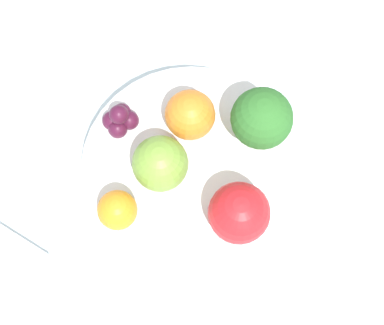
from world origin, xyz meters
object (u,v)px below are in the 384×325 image
broccoli (262,119)px  orange_front (117,210)px  orange_back (190,115)px  spoon (16,244)px  apple_red (160,164)px  bowl (192,172)px  grape_cluster (120,119)px  apple_green (239,213)px

broccoli → orange_front: broccoli is taller
orange_front → orange_back: bearing=-24.9°
orange_back → spoon: orange_back is taller
apple_red → spoon: size_ratio=0.77×
bowl → orange_back: 0.06m
orange_front → orange_back: orange_back is taller
grape_cluster → spoon: 0.15m
orange_front → grape_cluster: (0.09, 0.02, -0.01)m
apple_red → broccoli: bearing=-56.8°
orange_back → broccoli: bearing=-88.9°
orange_front → grape_cluster: bearing=11.9°
apple_red → orange_back: 0.05m
apple_green → grape_cluster: size_ratio=1.57×
broccoli → apple_green: (-0.08, 0.01, -0.01)m
broccoli → orange_back: broccoli is taller
broccoli → spoon: 0.26m
apple_red → apple_green: (-0.03, -0.08, 0.00)m
apple_red → orange_front: apple_red is taller
bowl → apple_red: 0.05m
apple_green → spoon: 0.21m
bowl → apple_red: bearing=113.5°
bowl → broccoli: 0.09m
orange_front → apple_green: bearing=-81.9°
grape_cluster → spoon: bearing=148.6°
broccoli → orange_back: size_ratio=1.47×
orange_front → spoon: size_ratio=0.54×
apple_red → grape_cluster: (0.04, 0.05, -0.01)m
broccoli → orange_back: (-0.00, 0.06, -0.02)m
orange_front → grape_cluster: size_ratio=1.03×
bowl → broccoli: size_ratio=3.01×
bowl → orange_front: bearing=136.5°
bowl → orange_back: orange_back is taller
apple_red → grape_cluster: apple_red is taller
orange_back → bowl: bearing=-166.7°
orange_back → grape_cluster: orange_back is taller
broccoli → orange_front: size_ratio=1.93×
grape_cluster → spoon: grape_cluster is taller
bowl → orange_back: (0.04, 0.01, 0.04)m
bowl → orange_back: bearing=13.3°
grape_cluster → spoon: size_ratio=0.53×
apple_green → spoon: size_ratio=0.83×
broccoli → apple_green: 0.09m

